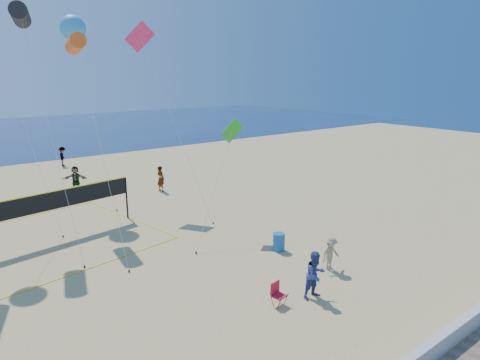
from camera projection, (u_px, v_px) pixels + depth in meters
bystander_a at (315, 275)px, 16.72m from camera, size 0.99×0.80×1.92m
bystander_b at (331, 254)px, 19.13m from camera, size 1.02×0.60×1.56m
far_person_1 at (76, 179)px, 31.98m from camera, size 1.79×1.43×1.91m
far_person_2 at (161, 179)px, 32.03m from camera, size 0.60×0.78×1.92m
far_person_4 at (63, 156)px, 40.76m from camera, size 1.06×1.36×1.85m
camp_chair at (277, 292)px, 16.28m from camera, size 0.55×0.66×1.01m
trash_barrel at (279, 242)px, 21.34m from camera, size 0.66×0.66×0.89m
volleyball_net at (47, 207)px, 22.40m from camera, size 11.21×11.09×2.62m
kite_1 at (20, 15)px, 21.95m from camera, size 1.46×8.02×12.11m
kite_2 at (76, 44)px, 24.09m from camera, size 1.96×9.93×10.83m
kite_4 at (230, 137)px, 23.37m from camera, size 4.57×2.23×6.27m
kite_5 at (143, 44)px, 28.06m from camera, size 1.86×8.19×11.98m
kite_7 at (73, 28)px, 27.09m from camera, size 2.04×4.60×12.23m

